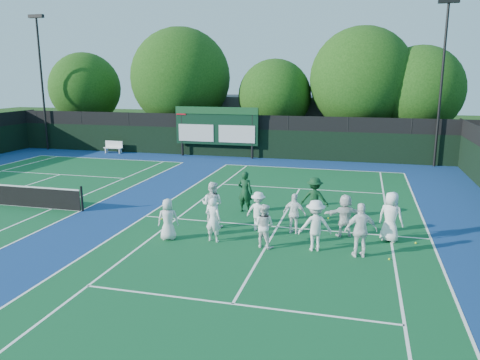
# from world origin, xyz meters

# --- Properties ---
(ground) EXTENTS (120.00, 120.00, 0.00)m
(ground) POSITION_xyz_m (0.00, 0.00, 0.00)
(ground) COLOR #17370F
(ground) RESTS_ON ground
(court_apron) EXTENTS (34.00, 32.00, 0.01)m
(court_apron) POSITION_xyz_m (-6.00, 1.00, 0.00)
(court_apron) COLOR navy
(court_apron) RESTS_ON ground
(near_court) EXTENTS (11.05, 23.85, 0.01)m
(near_court) POSITION_xyz_m (0.00, 1.00, 0.01)
(near_court) COLOR #104F27
(near_court) RESTS_ON ground
(back_fence) EXTENTS (34.00, 0.08, 3.00)m
(back_fence) POSITION_xyz_m (-6.00, 16.00, 1.36)
(back_fence) COLOR black
(back_fence) RESTS_ON ground
(scoreboard) EXTENTS (6.00, 0.21, 3.55)m
(scoreboard) POSITION_xyz_m (-7.01, 15.59, 2.19)
(scoreboard) COLOR black
(scoreboard) RESTS_ON ground
(clubhouse) EXTENTS (18.00, 6.00, 4.00)m
(clubhouse) POSITION_xyz_m (-2.00, 24.00, 2.00)
(clubhouse) COLOR #55555A
(clubhouse) RESTS_ON ground
(light_pole_left) EXTENTS (1.20, 0.30, 10.12)m
(light_pole_left) POSITION_xyz_m (-21.00, 15.70, 6.30)
(light_pole_left) COLOR black
(light_pole_left) RESTS_ON ground
(light_pole_right) EXTENTS (1.20, 0.30, 10.12)m
(light_pole_right) POSITION_xyz_m (7.50, 15.70, 6.30)
(light_pole_right) COLOR black
(light_pole_right) RESTS_ON ground
(bench) EXTENTS (1.44, 0.43, 0.90)m
(bench) POSITION_xyz_m (-15.02, 15.37, 0.49)
(bench) COLOR white
(bench) RESTS_ON ground
(tree_a) EXTENTS (5.87, 5.87, 7.59)m
(tree_a) POSITION_xyz_m (-19.61, 19.58, 4.50)
(tree_a) COLOR black
(tree_a) RESTS_ON ground
(tree_b) EXTENTS (7.80, 7.80, 9.41)m
(tree_b) POSITION_xyz_m (-11.00, 19.58, 5.31)
(tree_b) COLOR black
(tree_b) RESTS_ON ground
(tree_c) EXTENTS (5.48, 5.48, 6.93)m
(tree_c) POSITION_xyz_m (-3.44, 19.58, 4.04)
(tree_c) COLOR black
(tree_c) RESTS_ON ground
(tree_d) EXTENTS (7.41, 7.41, 9.13)m
(tree_d) POSITION_xyz_m (2.86, 19.58, 5.23)
(tree_d) COLOR black
(tree_d) RESTS_ON ground
(tree_e) EXTENTS (6.11, 6.11, 7.76)m
(tree_e) POSITION_xyz_m (6.81, 19.58, 4.55)
(tree_e) COLOR black
(tree_e) RESTS_ON ground
(tennis_ball_1) EXTENTS (0.07, 0.07, 0.07)m
(tennis_ball_1) POSITION_xyz_m (1.80, 2.55, 0.03)
(tennis_ball_1) COLOR #C9EA1B
(tennis_ball_1) RESTS_ON ground
(tennis_ball_2) EXTENTS (0.07, 0.07, 0.07)m
(tennis_ball_2) POSITION_xyz_m (4.92, 0.38, 0.03)
(tennis_ball_2) COLOR #C9EA1B
(tennis_ball_2) RESTS_ON ground
(tennis_ball_3) EXTENTS (0.07, 0.07, 0.07)m
(tennis_ball_3) POSITION_xyz_m (-4.67, 0.77, 0.03)
(tennis_ball_3) COLOR #C9EA1B
(tennis_ball_3) RESTS_ON ground
(tennis_ball_4) EXTENTS (0.07, 0.07, 0.07)m
(tennis_ball_4) POSITION_xyz_m (1.28, 1.28, 0.03)
(tennis_ball_4) COLOR #C9EA1B
(tennis_ball_4) RESTS_ON ground
(tennis_ball_5) EXTENTS (0.07, 0.07, 0.07)m
(tennis_ball_5) POSITION_xyz_m (3.96, -1.37, 0.03)
(tennis_ball_5) COLOR #C9EA1B
(tennis_ball_5) RESTS_ON ground
(player_front_0) EXTENTS (0.83, 0.67, 1.48)m
(player_front_0) POSITION_xyz_m (-3.47, -1.34, 0.74)
(player_front_0) COLOR silver
(player_front_0) RESTS_ON ground
(player_front_1) EXTENTS (0.62, 0.45, 1.57)m
(player_front_1) POSITION_xyz_m (-1.88, -1.13, 0.78)
(player_front_1) COLOR white
(player_front_1) RESTS_ON ground
(player_front_2) EXTENTS (0.86, 0.75, 1.49)m
(player_front_2) POSITION_xyz_m (-0.07, -1.21, 0.75)
(player_front_2) COLOR white
(player_front_2) RESTS_ON ground
(player_front_3) EXTENTS (1.24, 0.92, 1.71)m
(player_front_3) POSITION_xyz_m (1.61, -1.09, 0.85)
(player_front_3) COLOR white
(player_front_3) RESTS_ON ground
(player_front_4) EXTENTS (1.11, 0.68, 1.76)m
(player_front_4) POSITION_xyz_m (3.06, -1.30, 0.88)
(player_front_4) COLOR white
(player_front_4) RESTS_ON ground
(player_back_0) EXTENTS (0.91, 0.74, 1.76)m
(player_back_0) POSITION_xyz_m (-2.41, 0.42, 0.88)
(player_back_0) COLOR white
(player_back_0) RESTS_ON ground
(player_back_1) EXTENTS (1.06, 0.75, 1.48)m
(player_back_1) POSITION_xyz_m (-0.63, 0.43, 0.74)
(player_back_1) COLOR white
(player_back_1) RESTS_ON ground
(player_back_2) EXTENTS (0.93, 0.53, 1.49)m
(player_back_2) POSITION_xyz_m (0.71, 0.44, 0.75)
(player_back_2) COLOR white
(player_back_2) RESTS_ON ground
(player_back_3) EXTENTS (1.51, 0.89, 1.55)m
(player_back_3) POSITION_xyz_m (2.50, 0.58, 0.78)
(player_back_3) COLOR white
(player_back_3) RESTS_ON ground
(player_back_4) EXTENTS (1.02, 0.86, 1.76)m
(player_back_4) POSITION_xyz_m (4.04, 0.45, 0.88)
(player_back_4) COLOR white
(player_back_4) RESTS_ON ground
(coach_left) EXTENTS (0.70, 0.51, 1.76)m
(coach_left) POSITION_xyz_m (-1.69, 2.67, 0.88)
(coach_left) COLOR #0E361C
(coach_left) RESTS_ON ground
(coach_right) EXTENTS (1.11, 0.64, 1.72)m
(coach_right) POSITION_xyz_m (1.23, 2.36, 0.86)
(coach_right) COLOR #0E361A
(coach_right) RESTS_ON ground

